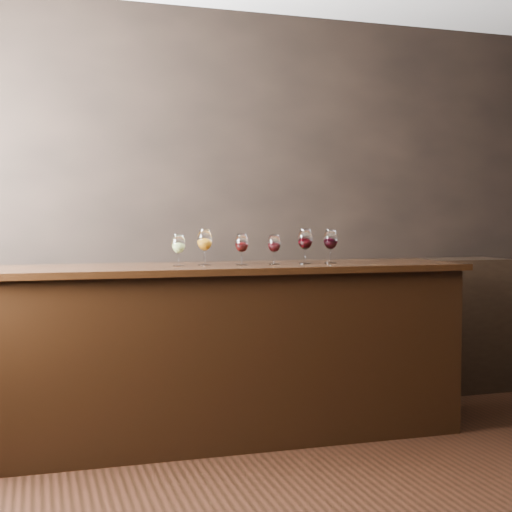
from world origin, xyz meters
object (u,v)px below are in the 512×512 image
object	(u,v)px
bar_counter	(220,356)
glass_amber	(205,241)
glass_red_b	(274,244)
glass_red_d	(331,240)
glass_red_a	(242,244)
glass_white	(179,245)
glass_red_c	(305,240)
back_bar_shelf	(332,331)

from	to	relation	value
bar_counter	glass_amber	distance (m)	0.69
glass_red_b	glass_red_d	size ratio (longest dim) A/B	0.87
glass_red_b	glass_red_d	bearing A→B (deg)	3.92
glass_red_a	bar_counter	bearing A→B (deg)	165.83
glass_white	glass_amber	size ratio (longest dim) A/B	0.86
glass_red_b	glass_red_c	size ratio (longest dim) A/B	0.85
glass_white	glass_red_c	size ratio (longest dim) A/B	0.86
bar_counter	glass_red_b	world-z (taller)	glass_red_b
glass_white	glass_red_b	xyz separation A→B (m)	(0.58, -0.03, -0.00)
back_bar_shelf	glass_red_d	distance (m)	1.01
glass_red_b	glass_red_c	world-z (taller)	glass_red_c
glass_red_a	glass_amber	bearing A→B (deg)	161.68
glass_white	glass_red_a	world-z (taller)	glass_red_a
glass_amber	glass_red_c	bearing A→B (deg)	-5.89
bar_counter	back_bar_shelf	size ratio (longest dim) A/B	1.02
glass_red_a	glass_red_c	distance (m)	0.40
glass_red_d	glass_amber	bearing A→B (deg)	176.39
glass_amber	glass_red_b	world-z (taller)	glass_amber
glass_red_a	glass_red_b	distance (m)	0.20
back_bar_shelf	bar_counter	bearing A→B (deg)	-146.76
glass_red_b	glass_red_d	xyz separation A→B (m)	(0.38, 0.03, 0.02)
glass_white	glass_red_d	distance (m)	0.95
glass_red_c	glass_red_b	bearing A→B (deg)	-176.56
glass_amber	glass_red_d	world-z (taller)	glass_amber
bar_counter	glass_white	size ratio (longest dim) A/B	15.66
glass_red_a	glass_red_b	size ratio (longest dim) A/B	1.03
glass_red_c	back_bar_shelf	bearing A→B (deg)	54.90
bar_counter	glass_red_a	size ratio (longest dim) A/B	15.41
bar_counter	glass_red_c	xyz separation A→B (m)	(0.53, -0.03, 0.68)
glass_amber	glass_red_b	xyz separation A→B (m)	(0.41, -0.08, -0.02)
bar_counter	glass_red_d	bearing A→B (deg)	-0.02
glass_white	bar_counter	bearing A→B (deg)	2.75
bar_counter	back_bar_shelf	world-z (taller)	back_bar_shelf
back_bar_shelf	glass_red_b	distance (m)	1.18
back_bar_shelf	glass_red_c	bearing A→B (deg)	-125.10
glass_red_c	glass_amber	bearing A→B (deg)	174.11
glass_white	glass_amber	distance (m)	0.17
glass_amber	glass_red_d	distance (m)	0.79
bar_counter	glass_red_b	size ratio (longest dim) A/B	15.86
glass_white	glass_amber	bearing A→B (deg)	16.70
glass_red_c	glass_red_d	bearing A→B (deg)	4.48
glass_red_b	glass_red_c	distance (m)	0.21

